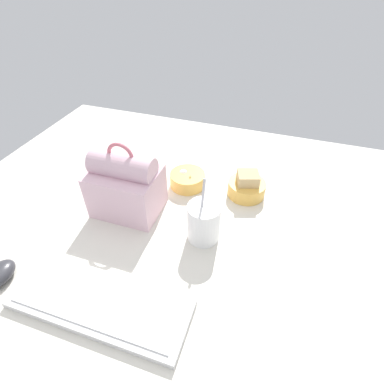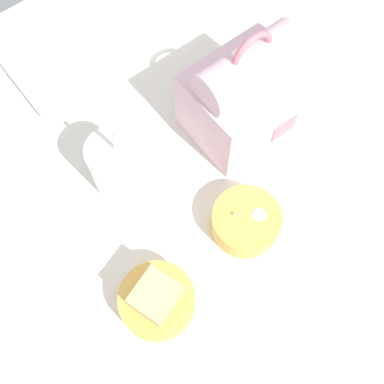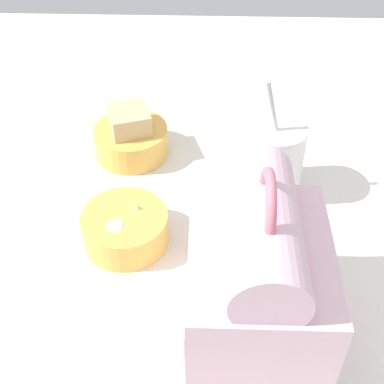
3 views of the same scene
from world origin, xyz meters
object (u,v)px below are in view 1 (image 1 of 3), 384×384
keyboard (100,303)px  lunch_bag (126,186)px  bento_bowl_snacks (188,179)px  soup_cup (204,222)px  bento_bowl_sandwich (247,187)px

keyboard → lunch_bag: (8.44, -30.01, 7.65)cm
lunch_bag → bento_bowl_snacks: 21.37cm
keyboard → lunch_bag: bearing=-74.3°
lunch_bag → soup_cup: 24.52cm
keyboard → lunch_bag: 32.10cm
bento_bowl_sandwich → soup_cup: bearing=70.1°
lunch_bag → soup_cup: bearing=171.0°
lunch_bag → bento_bowl_snacks: lunch_bag is taller
keyboard → bento_bowl_snacks: size_ratio=3.54×
keyboard → bento_bowl_sandwich: 52.87cm
keyboard → bento_bowl_snacks: bento_bowl_snacks is taller
keyboard → bento_bowl_sandwich: bearing=-116.2°
lunch_bag → bento_bowl_sandwich: size_ratio=1.96×
keyboard → bento_bowl_sandwich: (-23.30, -47.42, 1.99)cm
bento_bowl_sandwich → bento_bowl_snacks: (18.92, 1.50, -0.58)cm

